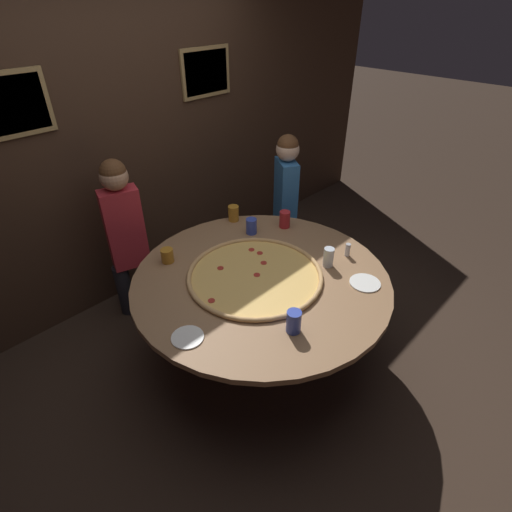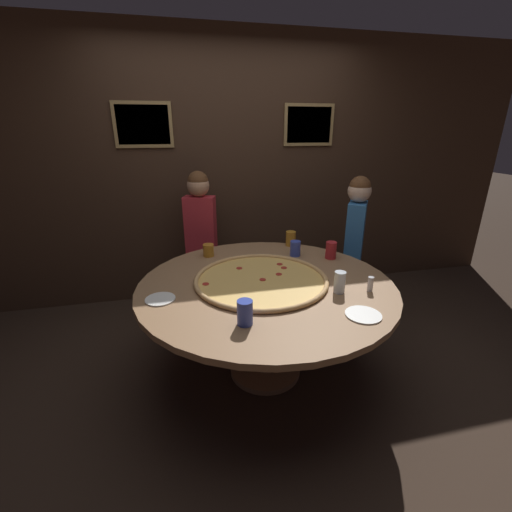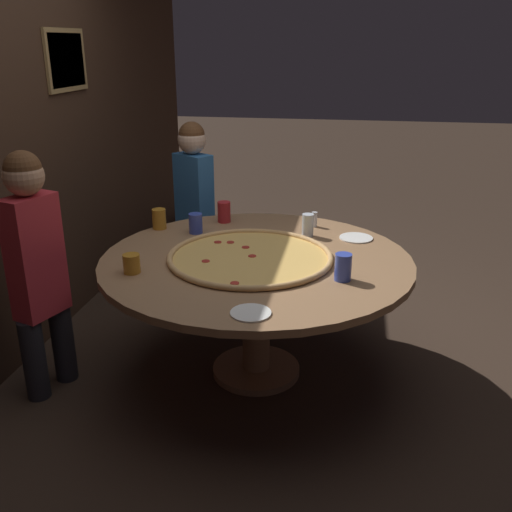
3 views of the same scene
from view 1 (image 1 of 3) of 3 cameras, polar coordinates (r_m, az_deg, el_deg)
name	(u,v)px [view 1 (image 1 of 3)]	position (r m, az deg, el deg)	size (l,w,h in m)	color
ground_plane	(260,352)	(3.20, 0.62, -13.54)	(24.00, 24.00, 0.00)	#38281E
back_wall	(130,144)	(3.50, -17.52, 14.99)	(6.40, 0.08, 2.60)	#3D281C
dining_table	(261,290)	(2.77, 0.70, -4.82)	(1.74, 1.74, 0.74)	#936B47
giant_pizza	(255,275)	(2.69, -0.16, -2.71)	(0.92, 0.92, 0.03)	#EAB75B
drink_cup_centre_back	(233,213)	(3.33, -3.23, 6.11)	(0.09, 0.09, 0.13)	#BC7A23
drink_cup_by_shaker	(285,219)	(3.23, 4.13, 5.25)	(0.09, 0.09, 0.14)	#B22328
drink_cup_near_right	(328,257)	(2.80, 10.31, -0.18)	(0.07, 0.07, 0.14)	silver
drink_cup_far_right	(294,322)	(2.27, 5.41, -9.31)	(0.08, 0.08, 0.14)	#384CB7
drink_cup_beside_pizza	(251,226)	(3.14, -0.66, 4.29)	(0.09, 0.09, 0.12)	#384CB7
drink_cup_near_left	(167,256)	(2.88, -12.56, 0.07)	(0.09, 0.09, 0.10)	#BC7A23
white_plate_right_side	(365,283)	(2.73, 15.31, -3.72)	(0.20, 0.20, 0.01)	white
white_plate_near_front	(188,337)	(2.30, -9.75, -11.37)	(0.18, 0.18, 0.01)	white
condiment_shaker	(348,250)	(2.95, 12.96, 0.88)	(0.04, 0.04, 0.10)	silver
diner_side_right	(126,232)	(3.28, -18.12, 3.28)	(0.36, 0.23, 1.36)	#232328
diner_far_left	(285,198)	(3.68, 4.23, 8.26)	(0.28, 0.35, 1.34)	#232328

